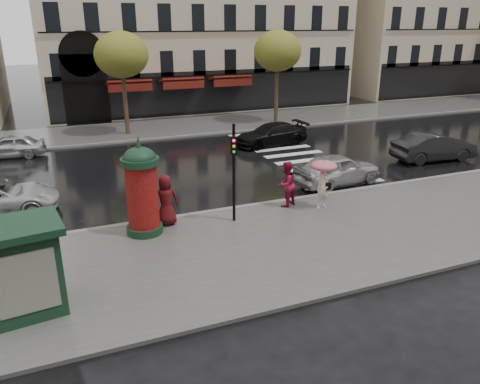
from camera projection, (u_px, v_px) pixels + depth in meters
name	position (u px, v px, depth m)	size (l,w,h in m)	color
ground	(272.00, 239.00, 16.35)	(160.00, 160.00, 0.00)	black
near_sidewalk	(279.00, 244.00, 15.89)	(90.00, 7.00, 0.12)	#474744
far_sidewalk	(154.00, 129.00, 32.86)	(90.00, 6.00, 0.12)	#474744
near_kerb	(240.00, 208.00, 18.93)	(90.00, 0.25, 0.14)	slate
far_kerb	(164.00, 138.00, 30.25)	(90.00, 0.25, 0.14)	slate
zebra_crossing	(293.00, 154.00, 26.82)	(3.60, 11.75, 0.01)	silver
tree_far_left	(121.00, 55.00, 29.53)	(3.40, 3.40, 6.64)	#38281C
tree_far_right	(277.00, 51.00, 33.42)	(3.40, 3.40, 6.64)	#38281C
woman_umbrella	(323.00, 176.00, 18.37)	(1.04, 1.04, 2.00)	#F0DEC6
woman_red	(286.00, 184.00, 18.70)	(0.90, 0.70, 1.86)	maroon
man_burgundy	(166.00, 200.00, 16.96)	(0.93, 0.60, 1.89)	#4E0F13
morris_column	(142.00, 188.00, 16.04)	(1.31, 1.31, 3.51)	#13321E
traffic_light	(234.00, 164.00, 16.78)	(0.27, 0.36, 3.68)	black
newsstand	(23.00, 268.00, 11.68)	(2.23, 1.95, 2.45)	#13321E
car_silver	(337.00, 169.00, 21.65)	(1.73, 4.30, 1.47)	silver
car_darkgrey	(434.00, 147.00, 25.40)	(1.60, 4.59, 1.51)	black
car_black	(271.00, 134.00, 28.60)	(1.87, 4.60, 1.33)	black
car_far_silver	(9.00, 146.00, 26.00)	(1.51, 3.76, 1.28)	silver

